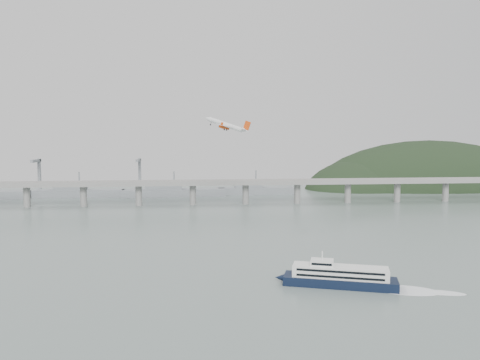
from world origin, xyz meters
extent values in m
plane|color=slate|center=(0.00, 0.00, 0.00)|extent=(900.00, 900.00, 0.00)
cube|color=gray|center=(0.00, 200.00, 20.00)|extent=(800.00, 22.00, 2.20)
cube|color=gray|center=(0.00, 189.50, 22.00)|extent=(800.00, 0.60, 1.80)
cube|color=gray|center=(0.00, 210.50, 22.00)|extent=(800.00, 0.60, 1.80)
cylinder|color=gray|center=(-180.00, 200.00, 9.50)|extent=(6.00, 6.00, 21.00)
cylinder|color=gray|center=(-130.00, 200.00, 9.50)|extent=(6.00, 6.00, 21.00)
cylinder|color=gray|center=(-80.00, 200.00, 9.50)|extent=(6.00, 6.00, 21.00)
cylinder|color=gray|center=(-30.00, 200.00, 9.50)|extent=(6.00, 6.00, 21.00)
cylinder|color=gray|center=(20.00, 200.00, 9.50)|extent=(6.00, 6.00, 21.00)
cylinder|color=gray|center=(70.00, 200.00, 9.50)|extent=(6.00, 6.00, 21.00)
cylinder|color=gray|center=(120.00, 200.00, 9.50)|extent=(6.00, 6.00, 21.00)
cylinder|color=gray|center=(170.00, 200.00, 9.50)|extent=(6.00, 6.00, 21.00)
cylinder|color=gray|center=(220.00, 200.00, 9.50)|extent=(6.00, 6.00, 21.00)
ellipsoid|color=black|center=(270.00, 330.00, -18.00)|extent=(320.00, 150.00, 156.00)
ellipsoid|color=black|center=(175.00, 320.00, -12.00)|extent=(140.00, 110.00, 96.00)
cube|color=slate|center=(-150.00, 270.00, 4.00)|extent=(95.67, 20.15, 8.00)
cube|color=slate|center=(-159.50, 270.00, 12.00)|extent=(33.90, 15.02, 8.00)
cylinder|color=slate|center=(-150.00, 270.00, 20.00)|extent=(1.60, 1.60, 14.00)
cube|color=slate|center=(-50.00, 265.00, 4.00)|extent=(110.55, 21.43, 8.00)
cube|color=slate|center=(-61.00, 265.00, 12.00)|extent=(39.01, 16.73, 8.00)
cylinder|color=slate|center=(-50.00, 265.00, 20.00)|extent=(1.60, 1.60, 14.00)
cube|color=slate|center=(40.00, 275.00, 4.00)|extent=(85.00, 13.60, 8.00)
cube|color=slate|center=(31.50, 275.00, 12.00)|extent=(29.75, 11.90, 8.00)
cylinder|color=slate|center=(40.00, 275.00, 20.00)|extent=(1.60, 1.60, 14.00)
cube|color=slate|center=(-200.00, 300.00, 20.00)|extent=(3.00, 3.00, 40.00)
cube|color=slate|center=(-200.00, 290.00, 38.00)|extent=(3.00, 28.00, 3.00)
cube|color=slate|center=(-90.00, 300.00, 20.00)|extent=(3.00, 3.00, 40.00)
cube|color=slate|center=(-90.00, 290.00, 38.00)|extent=(3.00, 28.00, 3.00)
cube|color=black|center=(31.87, -50.50, 1.89)|extent=(48.29, 25.78, 3.77)
cone|color=black|center=(7.75, -42.37, 1.89)|extent=(5.67, 5.08, 3.77)
cube|color=white|center=(31.87, -50.50, 6.13)|extent=(40.54, 21.58, 4.71)
cube|color=black|center=(30.35, -55.02, 7.35)|extent=(34.00, 11.59, 0.94)
cube|color=black|center=(30.35, -55.02, 5.09)|extent=(34.00, 11.59, 0.94)
cube|color=black|center=(33.39, -45.99, 7.35)|extent=(34.00, 11.59, 0.94)
cube|color=black|center=(33.39, -45.99, 5.09)|extent=(34.00, 11.59, 0.94)
cube|color=white|center=(24.72, -48.10, 9.71)|extent=(11.04, 9.27, 2.45)
cube|color=black|center=(23.65, -51.27, 9.71)|extent=(8.08, 2.82, 0.94)
cylinder|color=white|center=(24.72, -48.10, 12.73)|extent=(0.60, 0.60, 3.77)
ellipsoid|color=white|center=(56.89, -58.94, 0.05)|extent=(30.07, 21.54, 0.19)
ellipsoid|color=white|center=(69.40, -63.15, 0.05)|extent=(21.47, 12.94, 0.19)
cylinder|color=white|center=(-5.73, 100.80, 72.24)|extent=(24.67, 14.76, 11.36)
cone|color=white|center=(-18.75, 106.56, 76.87)|extent=(5.64, 5.05, 4.42)
cone|color=white|center=(7.84, 94.82, 67.90)|extent=(6.32, 5.14, 4.70)
cube|color=white|center=(-5.20, 100.51, 71.06)|extent=(16.56, 31.09, 3.34)
cube|color=white|center=(7.23, 95.13, 68.81)|extent=(7.05, 11.50, 1.71)
cube|color=#D3420E|center=(8.98, 94.53, 71.46)|extent=(5.64, 2.39, 7.10)
cylinder|color=#D3420E|center=(-4.81, 105.88, 69.99)|extent=(4.91, 3.89, 3.30)
cylinder|color=black|center=(-6.52, 106.64, 70.60)|extent=(1.78, 2.29, 2.15)
cube|color=white|center=(-4.53, 105.81, 70.88)|extent=(2.47, 1.20, 1.80)
cylinder|color=#D3420E|center=(-8.82, 96.42, 70.50)|extent=(4.91, 3.89, 3.30)
cylinder|color=black|center=(-10.53, 97.17, 71.11)|extent=(1.78, 2.29, 2.15)
cube|color=white|center=(-8.54, 96.34, 71.39)|extent=(2.47, 1.20, 1.80)
cylinder|color=black|center=(-4.76, 102.88, 69.34)|extent=(1.11, 0.61, 2.25)
cylinder|color=black|center=(-5.07, 102.96, 68.36)|extent=(1.35, 0.82, 1.31)
cylinder|color=black|center=(-6.66, 98.40, 69.58)|extent=(1.11, 0.61, 2.25)
cylinder|color=black|center=(-6.97, 98.48, 68.60)|extent=(1.35, 0.82, 1.31)
cylinder|color=black|center=(-16.29, 105.32, 73.22)|extent=(1.11, 0.61, 2.25)
cylinder|color=black|center=(-16.60, 105.40, 72.24)|extent=(1.35, 0.82, 1.31)
cube|color=#D3420E|center=(2.97, 114.33, 70.75)|extent=(2.06, 0.92, 2.61)
cube|color=#D3420E|center=(-9.42, 85.07, 72.34)|extent=(2.06, 0.92, 2.61)
camera|label=1|loc=(-29.60, -238.35, 62.26)|focal=35.00mm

